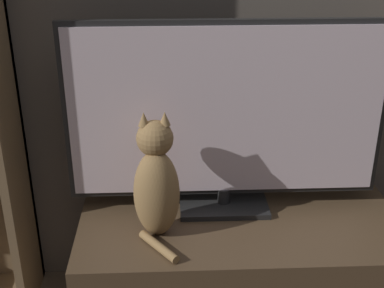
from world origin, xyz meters
TOP-DOWN VIEW (x-y plane):
  - tv_stand at (0.00, 0.91)m, footprint 1.13×0.54m
  - tv at (-0.05, 1.01)m, footprint 1.10×0.19m
  - cat at (-0.29, 0.86)m, footprint 0.16×0.27m

SIDE VIEW (x-z plane):
  - tv_stand at x=0.00m, z-range 0.00..0.42m
  - cat at x=-0.29m, z-range 0.40..0.83m
  - tv at x=-0.05m, z-range 0.43..1.12m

